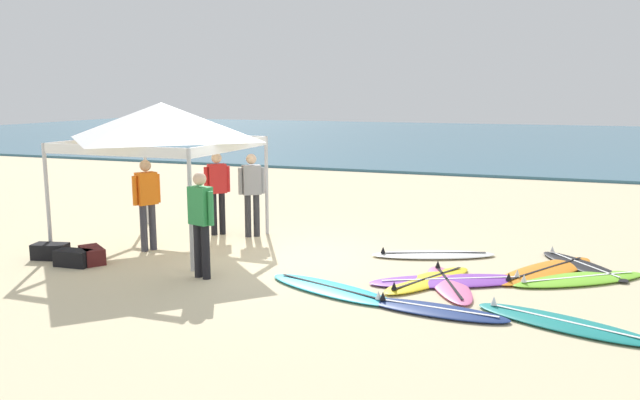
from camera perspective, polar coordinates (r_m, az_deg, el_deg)
The scene contains 20 objects.
ground_plane at distance 11.38m, azimuth -3.58°, elevation -5.26°, with size 80.00×80.00×0.00m, color beige.
sea at distance 40.71m, azimuth 13.82°, elevation 5.43°, with size 80.00×36.00×0.10m, color #386B84.
canopy_tent at distance 12.43m, azimuth -14.11°, elevation 6.90°, with size 3.08×3.08×2.75m.
surfboard_cyan at distance 9.51m, azimuth 1.04°, elevation -8.06°, with size 2.36×1.37×0.19m.
surfboard_white at distance 11.63m, azimuth 10.18°, elevation -4.88°, with size 2.31×1.37×0.19m.
surfboard_teal at distance 8.75m, azimuth 21.08°, elevation -10.35°, with size 2.37×1.36×0.19m.
surfboard_lime at distance 10.79m, azimuth 22.27°, elevation -6.63°, with size 2.31×1.92×0.19m.
surfboard_yellow at distance 10.08m, azimuth 9.72°, elevation -7.16°, with size 1.39×2.06×0.19m.
surfboard_black at distance 11.63m, azimuth 22.65°, elevation -5.50°, with size 1.63×1.90×0.19m.
surfboard_orange at distance 11.10m, azimuth 19.74°, elevation -6.02°, with size 1.90×2.52×0.19m.
surfboard_navy at distance 8.79m, azimuth 10.31°, elevation -9.74°, with size 2.04×0.74×0.19m.
surfboard_pink at distance 9.95m, azimuth 11.56°, elevation -7.44°, with size 1.22×2.03×0.19m.
surfboard_purple at distance 10.12m, azimuth 11.84°, elevation -7.16°, with size 2.64×1.75×0.19m.
person_green at distance 10.12m, azimuth -10.73°, elevation -1.56°, with size 0.53×0.31×1.71m.
person_grey at distance 12.90m, azimuth -6.20°, elevation 0.99°, with size 0.45×0.40×1.71m.
person_red at distance 13.18m, azimuth -9.28°, elevation 1.10°, with size 0.41×0.42×1.71m.
person_orange at distance 12.12m, azimuth -15.40°, elevation 0.12°, with size 0.36×0.50×1.71m.
gear_bag_near_tent at distance 12.24m, azimuth -23.21°, elevation -4.29°, with size 0.60×0.32×0.28m, color black.
gear_bag_by_pole at distance 11.61m, azimuth -21.41°, elevation -4.91°, with size 0.60×0.32×0.28m, color black.
gear_bag_on_sand at distance 11.70m, azimuth -19.93°, elevation -4.71°, with size 0.60×0.32×0.28m, color #4C1919.
Camera 1 is at (4.43, -10.06, 2.95)m, focal length 35.36 mm.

